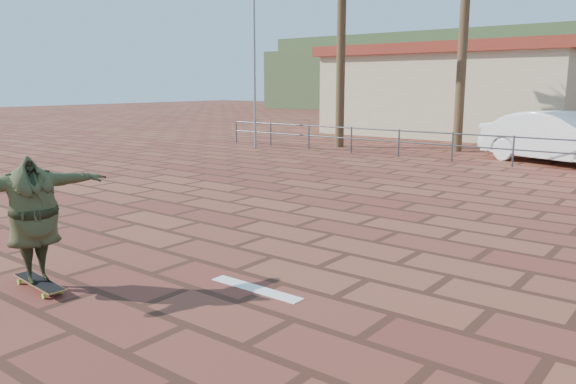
# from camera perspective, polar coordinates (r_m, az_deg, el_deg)

# --- Properties ---
(ground) EXTENTS (120.00, 120.00, 0.00)m
(ground) POSITION_cam_1_polar(r_m,az_deg,el_deg) (8.65, -1.53, -6.58)
(ground) COLOR brown
(ground) RESTS_ON ground
(paint_stripe) EXTENTS (1.40, 0.22, 0.01)m
(paint_stripe) POSITION_cam_1_polar(r_m,az_deg,el_deg) (7.35, -3.28, -9.78)
(paint_stripe) COLOR white
(paint_stripe) RESTS_ON ground
(guardrail) EXTENTS (24.06, 0.06, 1.00)m
(guardrail) POSITION_cam_1_polar(r_m,az_deg,el_deg) (19.19, 21.94, 4.40)
(guardrail) COLOR #47494F
(guardrail) RESTS_ON ground
(flagpole) EXTENTS (1.30, 0.10, 8.00)m
(flagpole) POSITION_cam_1_polar(r_m,az_deg,el_deg) (23.11, -3.22, 15.97)
(flagpole) COLOR gray
(flagpole) RESTS_ON ground
(building_west) EXTENTS (12.60, 7.60, 4.50)m
(building_west) POSITION_cam_1_polar(r_m,az_deg,el_deg) (30.51, 16.57, 9.89)
(building_west) COLOR beige
(building_west) RESTS_ON ground
(hill_back) EXTENTS (35.00, 14.00, 8.00)m
(hill_back) POSITION_cam_1_polar(r_m,az_deg,el_deg) (68.07, 14.66, 11.77)
(hill_back) COLOR #384C28
(hill_back) RESTS_ON ground
(longboard) EXTENTS (1.09, 0.33, 0.11)m
(longboard) POSITION_cam_1_polar(r_m,az_deg,el_deg) (7.98, -23.96, -8.41)
(longboard) COLOR olive
(longboard) RESTS_ON ground
(skateboarder) EXTENTS (0.95, 2.06, 1.62)m
(skateboarder) POSITION_cam_1_polar(r_m,az_deg,el_deg) (7.76, -24.43, -2.60)
(skateboarder) COLOR #3B3F22
(skateboarder) RESTS_ON longboard
(car_white) EXTENTS (5.50, 3.46, 1.71)m
(car_white) POSITION_cam_1_polar(r_m,az_deg,el_deg) (20.42, 26.00, 4.93)
(car_white) COLOR white
(car_white) RESTS_ON ground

